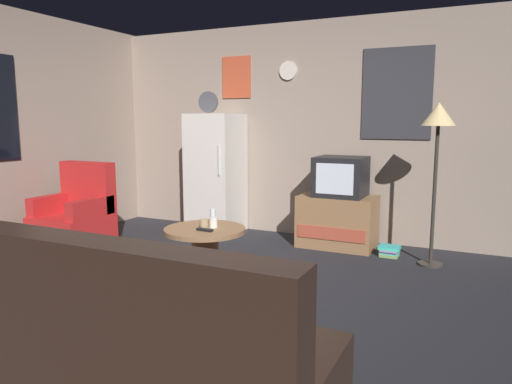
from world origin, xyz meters
The scene contains 14 objects.
ground_plane centered at (0.00, 0.00, 0.00)m, with size 12.00×12.00×0.00m, color #232328.
wall_with_art centered at (0.01, 2.45, 1.30)m, with size 5.20×0.12×2.58m.
fridge centered at (-0.97, 2.09, 0.75)m, with size 0.60×0.62×1.77m.
tv_stand centered at (0.63, 2.04, 0.29)m, with size 0.84×0.53×0.58m.
crt_tv centered at (0.66, 2.04, 0.80)m, with size 0.54×0.51×0.44m.
standing_lamp centered at (1.67, 1.74, 1.36)m, with size 0.32×0.32×1.59m.
coffee_table centered at (-0.11, 0.40, 0.24)m, with size 0.72×0.72×0.48m.
wine_glass centered at (-0.10, 0.53, 0.55)m, with size 0.05×0.05×0.15m, color silver.
mug_ceramic_white centered at (-0.05, 0.45, 0.52)m, with size 0.08×0.08×0.09m, color silver.
mug_ceramic_tan centered at (-0.09, 0.36, 0.52)m, with size 0.08×0.08×0.09m, color tan.
remote_control centered at (-0.05, 0.30, 0.49)m, with size 0.15×0.04×0.02m, color black.
armchair centered at (-1.93, 0.67, 0.34)m, with size 0.68×0.68×0.96m.
couch centered at (0.72, -1.42, 0.31)m, with size 1.70×0.80×0.92m.
book_stack centered at (1.25, 1.88, 0.06)m, with size 0.22×0.17×0.12m.
Camera 1 is at (2.08, -3.13, 1.43)m, focal length 33.61 mm.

